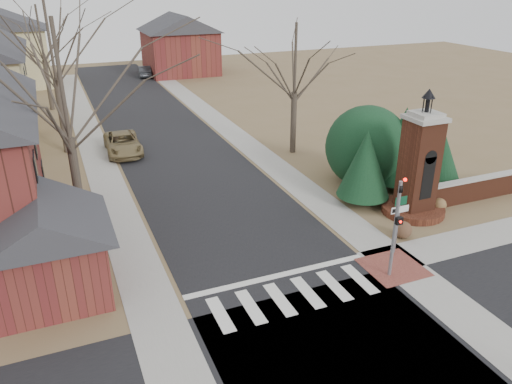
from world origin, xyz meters
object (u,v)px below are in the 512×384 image
brick_gate_monument (418,174)px  pickup_truck (123,143)px  sign_post (399,214)px  traffic_signal_pole (397,219)px  distant_car (145,71)px

brick_gate_monument → pickup_truck: 19.76m
sign_post → traffic_signal_pole: bearing=-132.4°
brick_gate_monument → distant_car: (-5.60, 42.45, -1.52)m
traffic_signal_pole → distant_car: traffic_signal_pole is taller
pickup_truck → distant_car: 27.97m
pickup_truck → sign_post: bearing=-61.9°
sign_post → distant_car: (-2.19, 45.46, -1.31)m
traffic_signal_pole → sign_post: (1.29, 1.41, -0.64)m
brick_gate_monument → pickup_truck: bearing=129.0°
sign_post → distant_car: size_ratio=0.70×
pickup_truck → distant_car: (6.80, 27.13, -0.04)m
traffic_signal_pole → distant_car: bearing=91.1°
traffic_signal_pole → sign_post: bearing=47.6°
traffic_signal_pole → pickup_truck: 21.27m
sign_post → distant_car: bearing=92.8°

